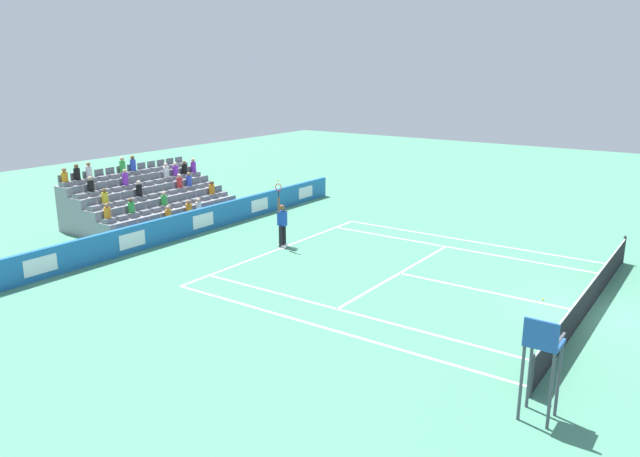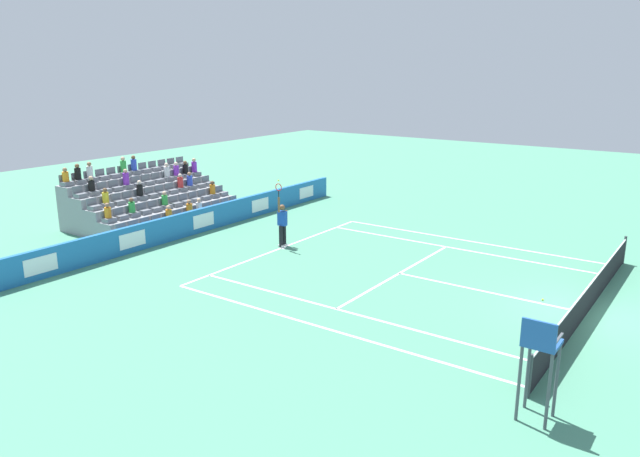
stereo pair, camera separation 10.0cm
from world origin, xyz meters
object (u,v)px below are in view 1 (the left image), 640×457
Objects in this scene: tennis_net at (589,298)px; umpire_chair at (542,354)px; tennis_player at (282,223)px; loose_tennis_ball at (543,299)px.

tennis_net is 6.85m from umpire_chair.
tennis_player is 14.25m from umpire_chair.
tennis_net is 1.50m from loose_tennis_ball.
loose_tennis_ball is at bearing -165.89° from umpire_chair.
umpire_chair is (7.02, 12.39, 0.53)m from tennis_player.
loose_tennis_ball is (-7.04, -1.77, -1.49)m from umpire_chair.
tennis_net is at bearing 88.75° from tennis_player.
tennis_net is 4.19× the size of tennis_player.
loose_tennis_ball is at bearing 90.11° from tennis_player.
tennis_player is 1.22× the size of umpire_chair.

